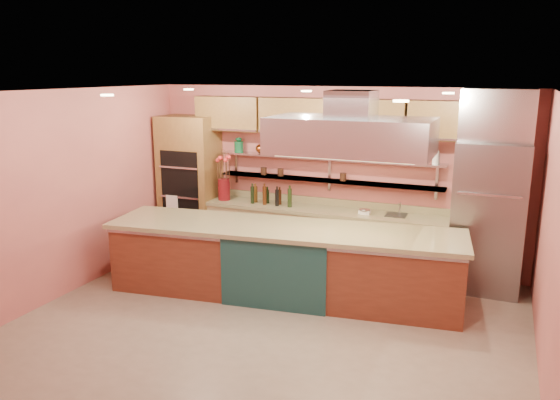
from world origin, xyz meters
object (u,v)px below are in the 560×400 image
at_px(island, 283,261).
at_px(copper_kettle, 262,149).
at_px(flower_vase, 224,189).
at_px(kitchen_scale, 365,211).
at_px(green_canister, 294,150).
at_px(refrigerator, 488,218).

xyz_separation_m(island, copper_kettle, (-1.00, 1.52, 1.30)).
bearing_deg(flower_vase, kitchen_scale, 0.00).
height_order(flower_vase, copper_kettle, copper_kettle).
height_order(copper_kettle, green_canister, green_canister).
height_order(kitchen_scale, green_canister, green_canister).
height_order(refrigerator, kitchen_scale, refrigerator).
distance_m(kitchen_scale, copper_kettle, 1.99).
height_order(flower_vase, kitchen_scale, flower_vase).
bearing_deg(green_canister, refrigerator, -4.43).
xyz_separation_m(flower_vase, copper_kettle, (0.59, 0.22, 0.69)).
bearing_deg(flower_vase, island, -39.20).
bearing_deg(kitchen_scale, copper_kettle, 161.53).
bearing_deg(copper_kettle, island, -56.69).
relative_size(refrigerator, copper_kettle, 10.65).
relative_size(flower_vase, green_canister, 2.03).
xyz_separation_m(refrigerator, copper_kettle, (-3.54, 0.23, 0.74)).
distance_m(flower_vase, copper_kettle, 0.93).
relative_size(copper_kettle, green_canister, 1.13).
xyz_separation_m(refrigerator, flower_vase, (-4.13, 0.01, 0.06)).
distance_m(island, copper_kettle, 2.23).
bearing_deg(copper_kettle, kitchen_scale, -6.98).
relative_size(flower_vase, copper_kettle, 1.81).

